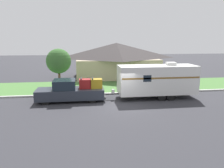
# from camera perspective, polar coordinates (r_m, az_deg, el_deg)

# --- Properties ---
(ground_plane) EXTENTS (120.00, 120.00, 0.00)m
(ground_plane) POSITION_cam_1_polar(r_m,az_deg,el_deg) (17.88, 2.56, -5.56)
(ground_plane) COLOR #2D2D33
(curb_strip) EXTENTS (80.00, 0.30, 0.14)m
(curb_strip) POSITION_cam_1_polar(r_m,az_deg,el_deg) (21.42, 0.77, -2.45)
(curb_strip) COLOR #ADADA8
(curb_strip) RESTS_ON ground_plane
(lawn_strip) EXTENTS (80.00, 7.00, 0.03)m
(lawn_strip) POSITION_cam_1_polar(r_m,az_deg,el_deg) (24.96, -0.47, -0.55)
(lawn_strip) COLOR #477538
(lawn_strip) RESTS_ON ground_plane
(house_across_street) EXTENTS (12.01, 7.56, 4.79)m
(house_across_street) POSITION_cam_1_polar(r_m,az_deg,el_deg) (31.04, 1.16, 6.46)
(house_across_street) COLOR tan
(house_across_street) RESTS_ON ground_plane
(pickup_truck) EXTENTS (5.85, 2.08, 2.01)m
(pickup_truck) POSITION_cam_1_polar(r_m,az_deg,el_deg) (19.21, -10.60, -1.82)
(pickup_truck) COLOR black
(pickup_truck) RESTS_ON ground_plane
(travel_trailer) EXTENTS (8.15, 2.35, 3.25)m
(travel_trailer) POSITION_cam_1_polar(r_m,az_deg,el_deg) (20.15, 11.69, 1.16)
(travel_trailer) COLOR black
(travel_trailer) RESTS_ON ground_plane
(mailbox) EXTENTS (0.48, 0.20, 1.41)m
(mailbox) POSITION_cam_1_polar(r_m,az_deg,el_deg) (24.45, 18.11, 1.15)
(mailbox) COLOR brown
(mailbox) RESTS_ON ground_plane
(tree_in_yard) EXTENTS (2.55, 2.55, 4.35)m
(tree_in_yard) POSITION_cam_1_polar(r_m,az_deg,el_deg) (23.25, -13.77, 5.81)
(tree_in_yard) COLOR brown
(tree_in_yard) RESTS_ON ground_plane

